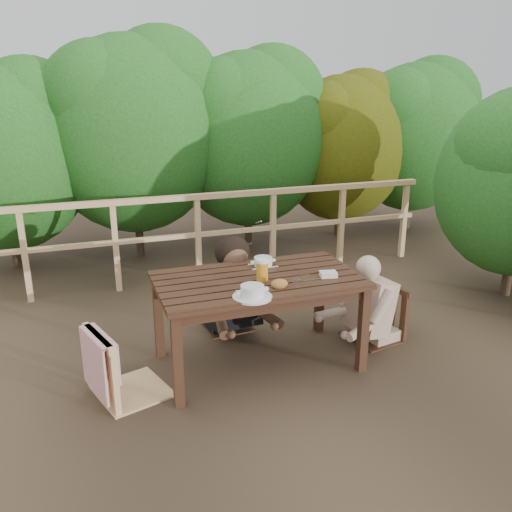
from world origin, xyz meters
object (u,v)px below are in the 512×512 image
object	(u,v)px
table	(258,322)
chair_right	(376,292)
woman	(225,255)
soup_near	(252,292)
chair_left	(128,330)
soup_far	(263,262)
diner_right	(381,269)
beer_glass	(262,271)
butter_tub	(328,275)
tumbler	(296,282)
bread_roll	(279,284)
chair_far	(227,286)

from	to	relation	value
table	chair_right	bearing A→B (deg)	4.07
woman	soup_near	xyz separation A→B (m)	(-0.12, -1.09, 0.08)
chair_left	soup_far	distance (m)	1.23
chair_left	diner_right	xyz separation A→B (m)	(2.17, 0.18, 0.15)
soup_near	beer_glass	distance (m)	0.33
table	butter_tub	xyz separation A→B (m)	(0.52, -0.17, 0.39)
table	butter_tub	distance (m)	0.67
table	soup_far	bearing A→B (deg)	62.15
chair_right	soup_far	size ratio (longest dim) A/B	3.48
table	tumbler	distance (m)	0.51
chair_left	bread_roll	size ratio (longest dim) A/B	7.77
soup_far	tumbler	bearing A→B (deg)	-80.28
soup_near	bread_roll	world-z (taller)	soup_near
chair_far	butter_tub	distance (m)	1.11
soup_near	beer_glass	bearing A→B (deg)	57.70
woman	bread_roll	bearing A→B (deg)	93.02
soup_near	butter_tub	world-z (taller)	soup_near
chair_left	tumbler	xyz separation A→B (m)	(1.24, -0.14, 0.26)
table	tumbler	size ratio (longest dim) A/B	22.99
table	chair_right	world-z (taller)	chair_right
bread_roll	butter_tub	bearing A→B (deg)	9.78
butter_tub	tumbler	bearing A→B (deg)	-155.07
chair_left	beer_glass	xyz separation A→B (m)	(1.03, 0.03, 0.32)
bread_roll	soup_far	bearing A→B (deg)	83.72
chair_right	beer_glass	distance (m)	1.18
chair_left	tumbler	size ratio (longest dim) A/B	14.65
chair_far	woman	distance (m)	0.29
chair_left	butter_tub	xyz separation A→B (m)	(1.53, -0.07, 0.25)
chair_far	tumbler	world-z (taller)	chair_far
table	soup_far	distance (m)	0.50
diner_right	soup_far	xyz separation A→B (m)	(-1.01, 0.17, 0.12)
chair_far	tumbler	xyz separation A→B (m)	(0.26, -0.96, 0.35)
chair_right	beer_glass	xyz separation A→B (m)	(-1.11, -0.15, 0.37)
diner_right	chair_far	bearing A→B (deg)	51.86
chair_far	diner_right	world-z (taller)	diner_right
woman	bread_roll	distance (m)	1.00
woman	soup_near	world-z (taller)	woman
diner_right	table	bearing A→B (deg)	84.19
soup_far	bread_roll	bearing A→B (deg)	-96.28
chair_left	diner_right	bearing A→B (deg)	-102.63
chair_far	soup_far	xyz separation A→B (m)	(0.18, -0.47, 0.36)
bread_roll	diner_right	bearing A→B (deg)	16.81
table	bread_roll	distance (m)	0.48
woman	chair_right	bearing A→B (deg)	146.11
beer_glass	butter_tub	world-z (taller)	beer_glass
diner_right	tumbler	xyz separation A→B (m)	(-0.93, -0.32, 0.11)
diner_right	beer_glass	size ratio (longest dim) A/B	7.22
chair_far	soup_far	bearing A→B (deg)	-73.43
chair_left	soup_near	xyz separation A→B (m)	(0.85, -0.24, 0.27)
diner_right	soup_near	distance (m)	1.39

